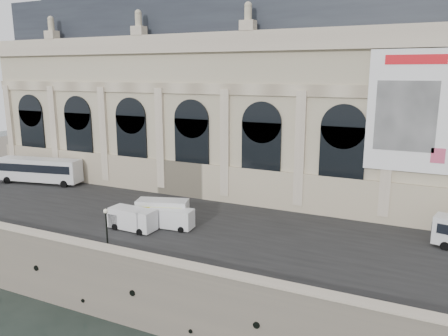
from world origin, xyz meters
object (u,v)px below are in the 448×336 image
at_px(bus_left, 40,170).
at_px(lamp_right, 107,230).
at_px(van_c, 169,218).
at_px(box_truck, 159,212).
at_px(van_b, 130,219).

distance_m(bus_left, lamp_right, 31.63).
bearing_deg(van_c, box_truck, 155.65).
bearing_deg(van_c, bus_left, 163.79).
distance_m(box_truck, lamp_right, 8.87).
xyz_separation_m(bus_left, lamp_right, (27.02, -16.44, -0.09)).
relative_size(van_b, van_c, 1.06).
height_order(van_c, lamp_right, lamp_right).
bearing_deg(bus_left, van_b, -22.77).
bearing_deg(bus_left, box_truck, -15.64).
bearing_deg(van_c, van_b, -148.33).
bearing_deg(van_b, box_truck, 59.81).
height_order(van_c, box_truck, box_truck).
distance_m(van_b, box_truck, 3.53).
relative_size(bus_left, box_truck, 1.88).
height_order(bus_left, lamp_right, lamp_right).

